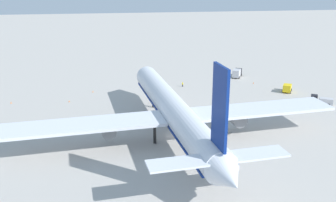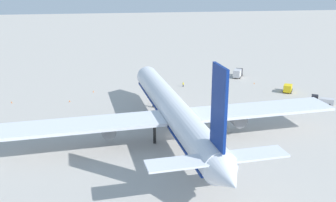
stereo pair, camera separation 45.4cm
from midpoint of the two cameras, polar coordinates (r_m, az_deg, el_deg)
ground_plane at (r=96.25m, az=0.79°, el=-5.04°), size 600.00×600.00×0.00m
airliner at (r=92.49m, az=1.06°, el=-1.47°), size 73.96×78.51×24.09m
service_truck_0 at (r=151.00m, az=10.14°, el=4.03°), size 6.93×5.30×3.13m
service_truck_3 at (r=135.97m, az=17.02°, el=1.82°), size 5.34×4.50×2.69m
service_truck_4 at (r=126.20m, az=21.42°, el=0.07°), size 4.88×6.54×2.84m
ground_worker_1 at (r=136.64m, az=2.30°, el=2.42°), size 0.50×0.50×1.64m
traffic_cone_0 at (r=124.43m, az=-13.93°, el=0.02°), size 0.36×0.36×0.55m
traffic_cone_1 at (r=128.53m, az=-21.57°, el=-0.17°), size 0.36×0.36×0.55m
traffic_cone_2 at (r=132.68m, az=-10.64°, el=1.38°), size 0.36×0.36×0.55m
traffic_cone_3 at (r=143.48m, az=12.43°, el=2.54°), size 0.36×0.36×0.55m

